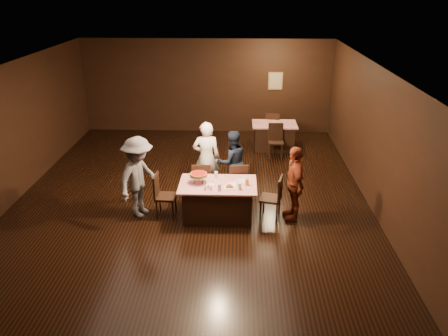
{
  "coord_description": "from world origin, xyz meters",
  "views": [
    {
      "loc": [
        1.07,
        -8.94,
        4.62
      ],
      "look_at": [
        0.76,
        -0.5,
        1.0
      ],
      "focal_mm": 35.0,
      "sensor_mm": 36.0,
      "label": 1
    }
  ],
  "objects_px": {
    "diner_red_shirt": "(294,183)",
    "glass_amber": "(247,182)",
    "back_table": "(274,136)",
    "chair_far_right": "(237,182)",
    "chair_far_left": "(202,181)",
    "diner_grey_knit": "(139,177)",
    "chair_end_right": "(271,197)",
    "glass_front_right": "(240,186)",
    "diner_navy_hoodie": "(232,162)",
    "main_table": "(218,200)",
    "plate_empty": "(244,181)",
    "chair_back_far": "(273,127)",
    "glass_back": "(216,175)",
    "glass_front_left": "(220,187)",
    "chair_end_left": "(166,196)",
    "pizza_stand": "(199,175)",
    "chair_back_near": "(276,141)",
    "diner_white_jacket": "(206,158)"
  },
  "relations": [
    {
      "from": "chair_end_right",
      "to": "chair_end_left",
      "type": "bearing_deg",
      "value": -76.36
    },
    {
      "from": "diner_white_jacket",
      "to": "pizza_stand",
      "type": "distance_m",
      "value": 1.17
    },
    {
      "from": "chair_end_left",
      "to": "glass_back",
      "type": "height_order",
      "value": "chair_end_left"
    },
    {
      "from": "back_table",
      "to": "glass_front_right",
      "type": "xyz_separation_m",
      "value": [
        -1.01,
        -4.45,
        0.46
      ]
    },
    {
      "from": "back_table",
      "to": "diner_grey_knit",
      "type": "bearing_deg",
      "value": -126.71
    },
    {
      "from": "main_table",
      "to": "chair_back_near",
      "type": "distance_m",
      "value": 3.8
    },
    {
      "from": "diner_white_jacket",
      "to": "diner_grey_knit",
      "type": "bearing_deg",
      "value": 37.09
    },
    {
      "from": "main_table",
      "to": "diner_navy_hoodie",
      "type": "relative_size",
      "value": 1.05
    },
    {
      "from": "glass_front_right",
      "to": "diner_navy_hoodie",
      "type": "bearing_deg",
      "value": 97.05
    },
    {
      "from": "diner_white_jacket",
      "to": "glass_back",
      "type": "xyz_separation_m",
      "value": [
        0.28,
        -0.91,
        -0.02
      ]
    },
    {
      "from": "plate_empty",
      "to": "glass_front_right",
      "type": "bearing_deg",
      "value": -104.04
    },
    {
      "from": "glass_back",
      "to": "pizza_stand",
      "type": "bearing_deg",
      "value": -144.46
    },
    {
      "from": "glass_front_right",
      "to": "chair_far_right",
      "type": "bearing_deg",
      "value": 92.86
    },
    {
      "from": "back_table",
      "to": "glass_front_right",
      "type": "bearing_deg",
      "value": -102.81
    },
    {
      "from": "chair_far_right",
      "to": "diner_navy_hoodie",
      "type": "bearing_deg",
      "value": -84.14
    },
    {
      "from": "plate_empty",
      "to": "chair_far_right",
      "type": "bearing_deg",
      "value": 104.04
    },
    {
      "from": "back_table",
      "to": "diner_navy_hoodie",
      "type": "distance_m",
      "value": 3.23
    },
    {
      "from": "chair_back_far",
      "to": "glass_amber",
      "type": "distance_m",
      "value": 4.94
    },
    {
      "from": "back_table",
      "to": "chair_far_right",
      "type": "xyz_separation_m",
      "value": [
        -1.06,
        -3.45,
        0.09
      ]
    },
    {
      "from": "main_table",
      "to": "plate_empty",
      "type": "distance_m",
      "value": 0.69
    },
    {
      "from": "glass_front_left",
      "to": "chair_end_left",
      "type": "bearing_deg",
      "value": 165.38
    },
    {
      "from": "main_table",
      "to": "chair_end_right",
      "type": "relative_size",
      "value": 1.68
    },
    {
      "from": "main_table",
      "to": "back_table",
      "type": "relative_size",
      "value": 1.23
    },
    {
      "from": "chair_far_right",
      "to": "diner_grey_knit",
      "type": "height_order",
      "value": "diner_grey_knit"
    },
    {
      "from": "chair_far_left",
      "to": "diner_white_jacket",
      "type": "xyz_separation_m",
      "value": [
        0.07,
        0.46,
        0.39
      ]
    },
    {
      "from": "chair_far_left",
      "to": "chair_far_right",
      "type": "distance_m",
      "value": 0.8
    },
    {
      "from": "chair_end_left",
      "to": "glass_amber",
      "type": "bearing_deg",
      "value": -89.26
    },
    {
      "from": "main_table",
      "to": "diner_grey_knit",
      "type": "xyz_separation_m",
      "value": [
        -1.65,
        0.03,
        0.49
      ]
    },
    {
      "from": "chair_back_near",
      "to": "diner_grey_knit",
      "type": "bearing_deg",
      "value": -132.56
    },
    {
      "from": "chair_back_near",
      "to": "back_table",
      "type": "bearing_deg",
      "value": 89.3
    },
    {
      "from": "glass_front_left",
      "to": "glass_amber",
      "type": "relative_size",
      "value": 1.0
    },
    {
      "from": "pizza_stand",
      "to": "glass_front_left",
      "type": "height_order",
      "value": "pizza_stand"
    },
    {
      "from": "main_table",
      "to": "plate_empty",
      "type": "height_order",
      "value": "plate_empty"
    },
    {
      "from": "chair_far_left",
      "to": "chair_back_far",
      "type": "distance_m",
      "value": 4.46
    },
    {
      "from": "chair_back_near",
      "to": "diner_grey_knit",
      "type": "relative_size",
      "value": 0.54
    },
    {
      "from": "chair_far_right",
      "to": "chair_end_left",
      "type": "relative_size",
      "value": 1.0
    },
    {
      "from": "glass_front_left",
      "to": "main_table",
      "type": "bearing_deg",
      "value": 99.46
    },
    {
      "from": "glass_back",
      "to": "back_table",
      "type": "bearing_deg",
      "value": 68.82
    },
    {
      "from": "glass_back",
      "to": "chair_end_left",
      "type": "bearing_deg",
      "value": -164.05
    },
    {
      "from": "diner_red_shirt",
      "to": "glass_amber",
      "type": "xyz_separation_m",
      "value": [
        -0.97,
        -0.08,
        0.04
      ]
    },
    {
      "from": "chair_end_left",
      "to": "diner_white_jacket",
      "type": "bearing_deg",
      "value": -30.04
    },
    {
      "from": "diner_red_shirt",
      "to": "diner_grey_knit",
      "type": "bearing_deg",
      "value": -96.72
    },
    {
      "from": "plate_empty",
      "to": "glass_front_left",
      "type": "height_order",
      "value": "glass_front_left"
    },
    {
      "from": "chair_end_right",
      "to": "glass_amber",
      "type": "xyz_separation_m",
      "value": [
        -0.5,
        -0.05,
        0.37
      ]
    },
    {
      "from": "chair_far_right",
      "to": "plate_empty",
      "type": "height_order",
      "value": "chair_far_right"
    },
    {
      "from": "main_table",
      "to": "chair_far_right",
      "type": "distance_m",
      "value": 0.85
    },
    {
      "from": "main_table",
      "to": "diner_white_jacket",
      "type": "xyz_separation_m",
      "value": [
        -0.33,
        1.21,
        0.48
      ]
    },
    {
      "from": "chair_far_left",
      "to": "glass_amber",
      "type": "bearing_deg",
      "value": 139.09
    },
    {
      "from": "diner_navy_hoodie",
      "to": "pizza_stand",
      "type": "height_order",
      "value": "diner_navy_hoodie"
    },
    {
      "from": "chair_far_left",
      "to": "diner_grey_knit",
      "type": "height_order",
      "value": "diner_grey_knit"
    }
  ]
}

